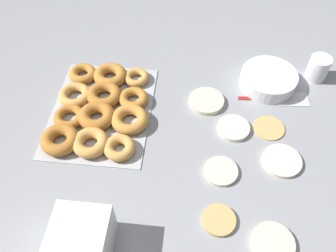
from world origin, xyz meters
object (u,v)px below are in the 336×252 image
at_px(pancake_3, 233,128).
at_px(pancake_5, 219,220).
at_px(pancake_2, 273,243).
at_px(pancake_4, 206,101).
at_px(container_stack, 81,244).
at_px(batter_bowl, 268,79).
at_px(pancake_1, 221,171).
at_px(pancake_0, 282,161).
at_px(spatula, 285,99).
at_px(paper_cup, 318,68).
at_px(donut_tray, 100,109).
at_px(pancake_6, 269,128).

height_order(pancake_3, pancake_5, pancake_3).
relative_size(pancake_2, pancake_4, 0.94).
bearing_deg(container_stack, pancake_3, 139.20).
distance_m(pancake_4, batter_bowl, 0.22).
xyz_separation_m(pancake_1, pancake_3, (-0.15, 0.04, 0.00)).
bearing_deg(pancake_0, pancake_4, -132.81).
bearing_deg(spatula, pancake_4, -175.12).
bearing_deg(paper_cup, donut_tray, -71.37).
bearing_deg(pancake_5, pancake_6, 154.81).
relative_size(pancake_5, batter_bowl, 0.47).
xyz_separation_m(pancake_6, paper_cup, (-0.24, 0.17, 0.04)).
xyz_separation_m(pancake_0, paper_cup, (-0.35, 0.14, 0.04)).
xyz_separation_m(pancake_2, paper_cup, (-0.59, 0.19, 0.03)).
relative_size(pancake_0, container_stack, 0.74).
bearing_deg(pancake_5, pancake_2, 70.37).
distance_m(pancake_6, container_stack, 0.62).
bearing_deg(donut_tray, paper_cup, 108.63).
xyz_separation_m(pancake_5, donut_tray, (-0.32, -0.37, 0.01)).
distance_m(pancake_2, spatula, 0.49).
relative_size(pancake_0, pancake_6, 1.17).
bearing_deg(paper_cup, container_stack, -43.45).
distance_m(pancake_0, pancake_2, 0.24).
relative_size(pancake_5, donut_tray, 0.21).
distance_m(pancake_0, batter_bowl, 0.30).
relative_size(pancake_1, batter_bowl, 0.51).
xyz_separation_m(pancake_1, pancake_5, (0.14, -0.00, -0.00)).
xyz_separation_m(donut_tray, batter_bowl, (-0.18, 0.52, 0.01)).
xyz_separation_m(pancake_3, spatula, (-0.14, 0.17, -0.00)).
distance_m(pancake_3, pancake_5, 0.30).
bearing_deg(pancake_4, pancake_3, 40.26).
bearing_deg(batter_bowl, pancake_3, -29.26).
relative_size(pancake_1, pancake_5, 1.09).
distance_m(pancake_1, pancake_5, 0.14).
distance_m(pancake_1, pancake_2, 0.22).
relative_size(pancake_5, spatula, 0.38).
height_order(pancake_0, paper_cup, paper_cup).
bearing_deg(donut_tray, spatula, 101.54).
distance_m(pancake_5, batter_bowl, 0.52).
distance_m(batter_bowl, spatula, 0.08).
bearing_deg(pancake_4, batter_bowl, 117.29).
bearing_deg(donut_tray, pancake_3, 86.79).
relative_size(pancake_1, pancake_4, 0.84).
xyz_separation_m(donut_tray, paper_cup, (-0.23, 0.68, 0.02)).
relative_size(pancake_4, donut_tray, 0.28).
relative_size(batter_bowl, spatula, 0.80).
relative_size(pancake_1, donut_tray, 0.23).
bearing_deg(container_stack, paper_cup, 136.55).
height_order(pancake_4, batter_bowl, batter_bowl).
bearing_deg(pancake_4, container_stack, -27.76).
distance_m(donut_tray, paper_cup, 0.72).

